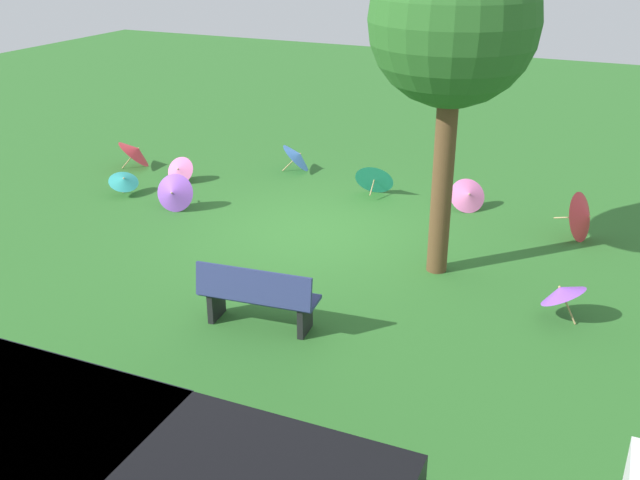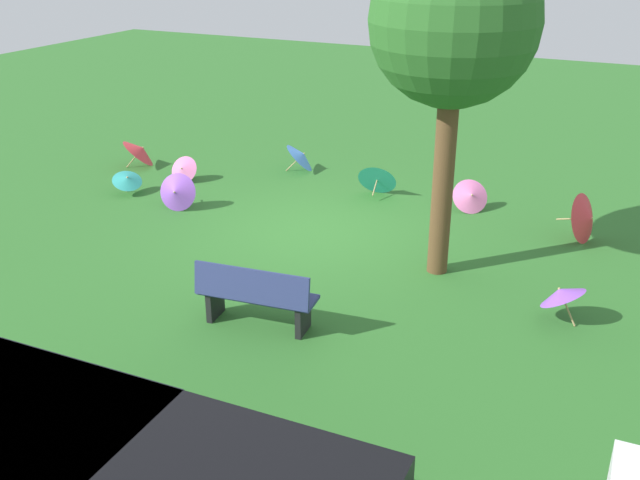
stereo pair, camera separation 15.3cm
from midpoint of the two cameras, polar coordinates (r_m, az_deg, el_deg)
name	(u,v)px [view 2 (the right image)]	position (r m, az deg, el deg)	size (l,w,h in m)	color
ground	(317,233)	(12.71, 0.14, 0.58)	(40.00, 40.00, 0.00)	#2D6B28
park_bench	(255,296)	(9.63, -4.62, -4.37)	(1.64, 0.65, 0.90)	navy
shade_tree	(454,25)	(10.44, 10.89, 16.22)	(2.36, 2.36, 4.93)	brown
parasol_pink_0	(471,196)	(13.86, 12.04, 3.41)	(0.82, 0.77, 0.62)	tan
parasol_red_0	(587,218)	(12.98, 20.49, 1.59)	(0.81, 0.93, 0.87)	tan
parasol_pink_2	(183,169)	(15.43, -10.41, 5.48)	(0.60, 0.57, 0.55)	tan
parasol_teal_1	(127,179)	(14.92, -14.57, 4.63)	(0.79, 0.80, 0.49)	tan
parasol_purple_1	(176,192)	(13.83, -10.89, 3.70)	(0.78, 0.74, 0.73)	tan
parasol_red_1	(141,151)	(16.58, -13.61, 6.82)	(1.06, 1.07, 0.71)	tan
parasol_teal_2	(378,177)	(14.44, 4.86, 4.92)	(0.83, 0.73, 0.74)	tan
parasol_purple_2	(561,293)	(10.29, 18.75, -3.99)	(0.74, 0.76, 0.64)	tan
parasol_blue_0	(302,156)	(15.84, -1.17, 6.60)	(0.89, 0.95, 0.67)	tan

